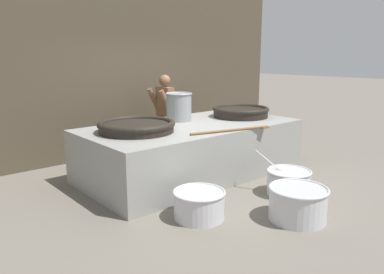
{
  "coord_description": "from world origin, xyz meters",
  "views": [
    {
      "loc": [
        -4.12,
        -4.81,
        2.06
      ],
      "look_at": [
        0.0,
        0.0,
        0.67
      ],
      "focal_mm": 35.0,
      "sensor_mm": 36.0,
      "label": 1
    }
  ],
  "objects_px": {
    "giant_wok_far": "(241,111)",
    "cook": "(165,113)",
    "stock_pot": "(179,106)",
    "prep_bowl_meat": "(298,202)",
    "giant_wok_near": "(136,126)",
    "prep_bowl_vegetables": "(289,181)",
    "prep_bowl_extra": "(199,203)"
  },
  "relations": [
    {
      "from": "prep_bowl_vegetables",
      "to": "prep_bowl_meat",
      "type": "distance_m",
      "value": 0.9
    },
    {
      "from": "giant_wok_far",
      "to": "prep_bowl_extra",
      "type": "height_order",
      "value": "giant_wok_far"
    },
    {
      "from": "giant_wok_far",
      "to": "cook",
      "type": "bearing_deg",
      "value": 124.17
    },
    {
      "from": "giant_wok_far",
      "to": "cook",
      "type": "relative_size",
      "value": 0.65
    },
    {
      "from": "cook",
      "to": "prep_bowl_extra",
      "type": "height_order",
      "value": "cook"
    },
    {
      "from": "cook",
      "to": "prep_bowl_extra",
      "type": "bearing_deg",
      "value": 68.37
    },
    {
      "from": "giant_wok_near",
      "to": "stock_pot",
      "type": "height_order",
      "value": "stock_pot"
    },
    {
      "from": "prep_bowl_meat",
      "to": "cook",
      "type": "bearing_deg",
      "value": 80.8
    },
    {
      "from": "stock_pot",
      "to": "prep_bowl_extra",
      "type": "bearing_deg",
      "value": -122.22
    },
    {
      "from": "cook",
      "to": "prep_bowl_vegetables",
      "type": "bearing_deg",
      "value": 98.53
    },
    {
      "from": "cook",
      "to": "giant_wok_near",
      "type": "bearing_deg",
      "value": 47.01
    },
    {
      "from": "giant_wok_near",
      "to": "cook",
      "type": "relative_size",
      "value": 0.72
    },
    {
      "from": "prep_bowl_extra",
      "to": "giant_wok_near",
      "type": "bearing_deg",
      "value": 87.65
    },
    {
      "from": "stock_pot",
      "to": "giant_wok_far",
      "type": "bearing_deg",
      "value": -20.7
    },
    {
      "from": "prep_bowl_meat",
      "to": "giant_wok_far",
      "type": "bearing_deg",
      "value": 57.9
    },
    {
      "from": "cook",
      "to": "prep_bowl_meat",
      "type": "bearing_deg",
      "value": 87.83
    },
    {
      "from": "giant_wok_near",
      "to": "cook",
      "type": "height_order",
      "value": "cook"
    },
    {
      "from": "giant_wok_near",
      "to": "giant_wok_far",
      "type": "relative_size",
      "value": 1.11
    },
    {
      "from": "cook",
      "to": "prep_bowl_vegetables",
      "type": "height_order",
      "value": "cook"
    },
    {
      "from": "giant_wok_near",
      "to": "prep_bowl_extra",
      "type": "height_order",
      "value": "giant_wok_near"
    },
    {
      "from": "giant_wok_near",
      "to": "stock_pot",
      "type": "bearing_deg",
      "value": 17.81
    },
    {
      "from": "stock_pot",
      "to": "prep_bowl_extra",
      "type": "relative_size",
      "value": 0.74
    },
    {
      "from": "giant_wok_far",
      "to": "stock_pot",
      "type": "height_order",
      "value": "stock_pot"
    },
    {
      "from": "giant_wok_far",
      "to": "giant_wok_near",
      "type": "bearing_deg",
      "value": 178.12
    },
    {
      "from": "stock_pot",
      "to": "prep_bowl_vegetables",
      "type": "xyz_separation_m",
      "value": [
        0.38,
        -2.15,
        -0.94
      ]
    },
    {
      "from": "stock_pot",
      "to": "prep_bowl_meat",
      "type": "height_order",
      "value": "stock_pot"
    },
    {
      "from": "giant_wok_near",
      "to": "giant_wok_far",
      "type": "xyz_separation_m",
      "value": [
        2.31,
        -0.08,
        0.01
      ]
    },
    {
      "from": "prep_bowl_vegetables",
      "to": "prep_bowl_extra",
      "type": "xyz_separation_m",
      "value": [
        -1.58,
        0.25,
        -0.01
      ]
    },
    {
      "from": "stock_pot",
      "to": "giant_wok_near",
      "type": "bearing_deg",
      "value": -162.19
    },
    {
      "from": "prep_bowl_vegetables",
      "to": "stock_pot",
      "type": "bearing_deg",
      "value": 99.94
    },
    {
      "from": "cook",
      "to": "prep_bowl_meat",
      "type": "relative_size",
      "value": 2.22
    },
    {
      "from": "giant_wok_near",
      "to": "prep_bowl_vegetables",
      "type": "xyz_separation_m",
      "value": [
        1.52,
        -1.79,
        -0.77
      ]
    }
  ]
}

